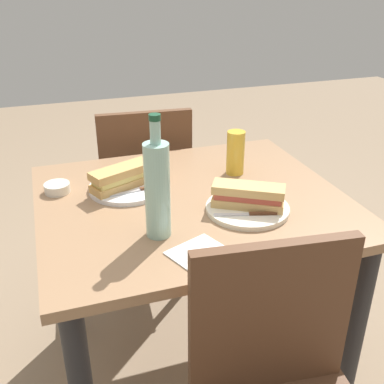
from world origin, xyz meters
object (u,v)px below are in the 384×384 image
at_px(water_bottle, 157,188).
at_px(olive_bowl, 57,188).
at_px(dining_table, 192,232).
at_px(knife_far, 141,189).
at_px(knife_near, 249,214).
at_px(baguette_sandwich_near, 248,196).
at_px(plate_far, 127,187).
at_px(plate_near, 247,208).
at_px(beer_glass, 235,153).
at_px(baguette_sandwich_far, 126,176).
at_px(chair_near, 145,186).

bearing_deg(water_bottle, olive_bowl, -55.35).
relative_size(dining_table, knife_far, 5.23).
xyz_separation_m(knife_near, knife_far, (0.26, -0.25, 0.00)).
distance_m(baguette_sandwich_near, plate_far, 0.40).
bearing_deg(plate_near, knife_far, -36.49).
xyz_separation_m(water_bottle, beer_glass, (-0.35, -0.31, -0.06)).
bearing_deg(knife_far, plate_far, -56.04).
bearing_deg(olive_bowl, baguette_sandwich_near, 149.89).
distance_m(dining_table, baguette_sandwich_near, 0.25).
bearing_deg(knife_near, baguette_sandwich_far, -46.23).
bearing_deg(plate_far, olive_bowl, -13.26).
distance_m(plate_far, baguette_sandwich_far, 0.04).
distance_m(knife_near, olive_bowl, 0.62).
height_order(knife_near, water_bottle, water_bottle).
relative_size(knife_near, beer_glass, 1.16).
height_order(chair_near, plate_far, chair_near).
relative_size(plate_far, knife_far, 1.37).
height_order(baguette_sandwich_near, beer_glass, beer_glass).
xyz_separation_m(chair_near, baguette_sandwich_far, (0.16, 0.48, 0.28)).
relative_size(baguette_sandwich_near, baguette_sandwich_far, 0.87).
distance_m(plate_near, knife_far, 0.34).
bearing_deg(baguette_sandwich_far, dining_table, 145.69).
xyz_separation_m(dining_table, water_bottle, (0.15, 0.18, 0.26)).
bearing_deg(plate_far, water_bottle, 95.06).
bearing_deg(knife_far, dining_table, 153.44).
relative_size(baguette_sandwich_near, olive_bowl, 2.66).
height_order(knife_far, olive_bowl, olive_bowl).
xyz_separation_m(baguette_sandwich_far, olive_bowl, (0.22, -0.05, -0.03)).
height_order(plate_near, knife_far, knife_far).
bearing_deg(plate_near, baguette_sandwich_near, 90.00).
bearing_deg(knife_far, baguette_sandwich_near, 143.51).
height_order(water_bottle, beer_glass, water_bottle).
distance_m(chair_near, knife_far, 0.60).
relative_size(plate_near, water_bottle, 0.74).
relative_size(chair_near, baguette_sandwich_far, 3.49).
bearing_deg(beer_glass, plate_far, 1.72).
bearing_deg(baguette_sandwich_near, water_bottle, 9.29).
distance_m(dining_table, olive_bowl, 0.45).
bearing_deg(plate_near, chair_near, -78.53).
xyz_separation_m(dining_table, plate_near, (-0.13, 0.13, 0.13)).
relative_size(baguette_sandwich_far, knife_far, 1.38).
xyz_separation_m(baguette_sandwich_near, knife_far, (0.28, -0.20, -0.03)).
distance_m(baguette_sandwich_far, beer_glass, 0.38).
distance_m(knife_near, knife_far, 0.36).
relative_size(plate_near, baguette_sandwich_far, 0.99).
bearing_deg(water_bottle, knife_near, 179.00).
bearing_deg(plate_far, knife_far, 123.96).
distance_m(plate_near, baguette_sandwich_far, 0.40).
height_order(baguette_sandwich_near, baguette_sandwich_far, same).
relative_size(chair_near, plate_far, 3.51).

